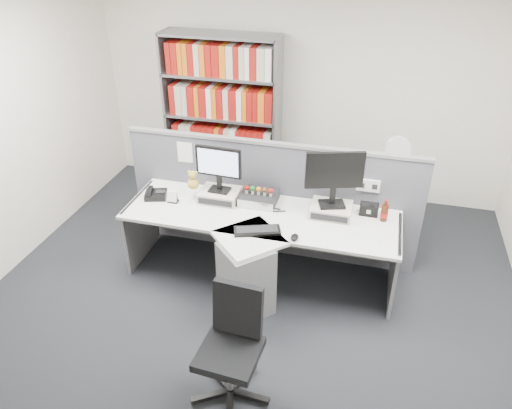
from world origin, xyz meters
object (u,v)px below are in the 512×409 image
(desk_phone, at_px, (155,194))
(office_chair, at_px, (232,342))
(keyboard, at_px, (257,230))
(monitor_left, at_px, (219,165))
(desk_calendar, at_px, (173,197))
(filing_cabinet, at_px, (389,203))
(cola_bottle, at_px, (384,213))
(desk_fan, at_px, (397,151))
(shelving_unit, at_px, (223,119))
(monitor_right, at_px, (334,175))
(mouse, at_px, (295,237))
(desktop_pc, at_px, (259,198))
(speaker, at_px, (369,209))
(desk, at_px, (255,250))

(desk_phone, bearing_deg, office_chair, -49.15)
(office_chair, bearing_deg, keyboard, 95.33)
(monitor_left, relative_size, office_chair, 0.51)
(desk_calendar, xyz_separation_m, office_chair, (1.03, -1.39, -0.29))
(desk_calendar, bearing_deg, filing_cabinet, 29.53)
(cola_bottle, xyz_separation_m, desk_fan, (0.07, 1.00, 0.19))
(desk_calendar, relative_size, shelving_unit, 0.06)
(shelving_unit, distance_m, desk_fan, 2.15)
(monitor_right, height_order, mouse, monitor_right)
(monitor_right, relative_size, desk_calendar, 4.37)
(desktop_pc, xyz_separation_m, shelving_unit, (-0.83, 1.42, 0.21))
(cola_bottle, xyz_separation_m, shelving_unit, (-2.03, 1.45, 0.17))
(desktop_pc, relative_size, shelving_unit, 0.18)
(monitor_left, relative_size, desktop_pc, 1.31)
(monitor_left, distance_m, speaker, 1.48)
(desk_calendar, xyz_separation_m, speaker, (1.87, 0.25, 0.00))
(desktop_pc, height_order, desk_calendar, desk_calendar)
(desk_fan, bearing_deg, keyboard, -128.04)
(mouse, distance_m, filing_cabinet, 1.75)
(desktop_pc, bearing_deg, filing_cabinet, 37.29)
(monitor_left, distance_m, office_chair, 1.78)
(speaker, bearing_deg, mouse, -135.92)
(speaker, xyz_separation_m, shelving_unit, (-1.89, 1.38, 0.20))
(monitor_left, distance_m, monitor_right, 1.10)
(monitor_left, height_order, cola_bottle, monitor_left)
(monitor_left, height_order, monitor_right, monitor_right)
(monitor_left, xyz_separation_m, shelving_unit, (-0.44, 1.47, -0.12))
(monitor_left, distance_m, desktop_pc, 0.51)
(desk, relative_size, desk_fan, 5.64)
(desk_fan, bearing_deg, desk, -130.62)
(desk_phone, relative_size, filing_cabinet, 0.36)
(filing_cabinet, relative_size, office_chair, 0.78)
(desk, bearing_deg, office_chair, -82.84)
(mouse, xyz_separation_m, office_chair, (-0.24, -1.07, -0.26))
(keyboard, height_order, speaker, speaker)
(mouse, bearing_deg, cola_bottle, 34.55)
(desk_calendar, bearing_deg, monitor_right, 6.19)
(desk, height_order, keyboard, keyboard)
(monitor_right, bearing_deg, desktop_pc, 176.05)
(desktop_pc, bearing_deg, shelving_unit, 120.39)
(monitor_left, relative_size, desk_fan, 1.00)
(desktop_pc, distance_m, shelving_unit, 1.65)
(desktop_pc, height_order, cola_bottle, cola_bottle)
(mouse, bearing_deg, speaker, 44.08)
(cola_bottle, bearing_deg, monitor_left, -179.31)
(desk_phone, bearing_deg, desktop_pc, 9.56)
(desk_fan, bearing_deg, office_chair, -112.25)
(monitor_left, distance_m, keyboard, 0.77)
(desk, distance_m, speaker, 1.14)
(filing_cabinet, distance_m, office_chair, 2.78)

